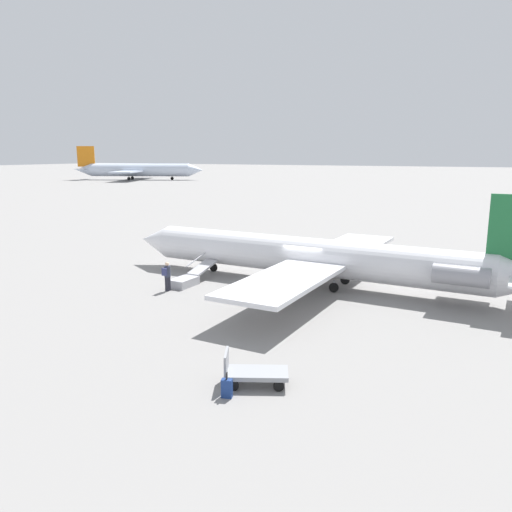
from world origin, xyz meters
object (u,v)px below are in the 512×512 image
airplane_taxiing_distant (137,170)px  luggage_cart (253,372)px  suitcase (227,388)px  boarding_stairs (188,279)px  airplane_main (320,257)px  passenger (167,274)px

airplane_taxiing_distant → luggage_cart: bearing=-71.7°
luggage_cart → suitcase: 1.26m
boarding_stairs → suitcase: size_ratio=4.60×
airplane_taxiing_distant → suitcase: bearing=-72.2°
airplane_main → luggage_cart: (-2.35, 13.80, -1.32)m
airplane_taxiing_distant → passenger: (-83.84, 99.48, -2.03)m
airplane_main → passenger: 9.21m
airplane_main → suitcase: airplane_main is taller
airplane_taxiing_distant → suitcase: airplane_taxiing_distant is taller
boarding_stairs → passenger: bearing=174.5°
airplane_taxiing_distant → suitcase: (-93.42, 109.32, -2.70)m
luggage_cart → suitcase: (0.36, 1.20, -0.13)m
luggage_cart → suitcase: bearing=48.7°
airplane_main → passenger: (7.59, 5.16, -0.78)m
boarding_stairs → luggage_cart: boarding_stairs is taller
airplane_main → airplane_taxiing_distant: airplane_taxiing_distant is taller
airplane_taxiing_distant → boarding_stairs: bearing=-72.0°
airplane_main → boarding_stairs: 8.22m
suitcase → boarding_stairs: bearing=-51.2°
airplane_main → airplane_taxiing_distant: bearing=-43.6°
luggage_cart → airplane_main: bearing=-104.8°
boarding_stairs → suitcase: bearing=-138.9°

